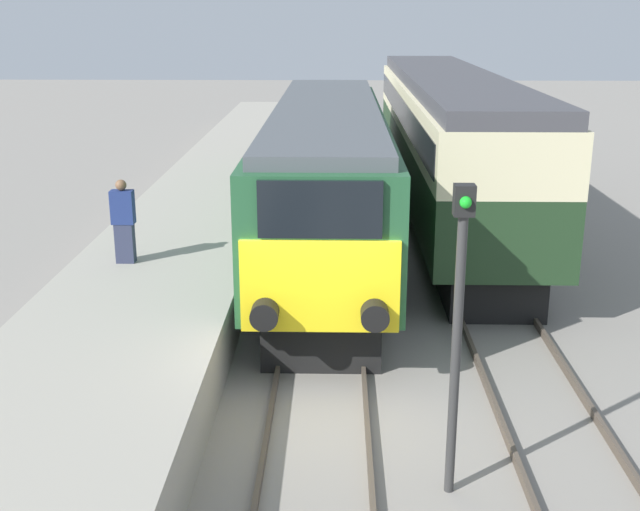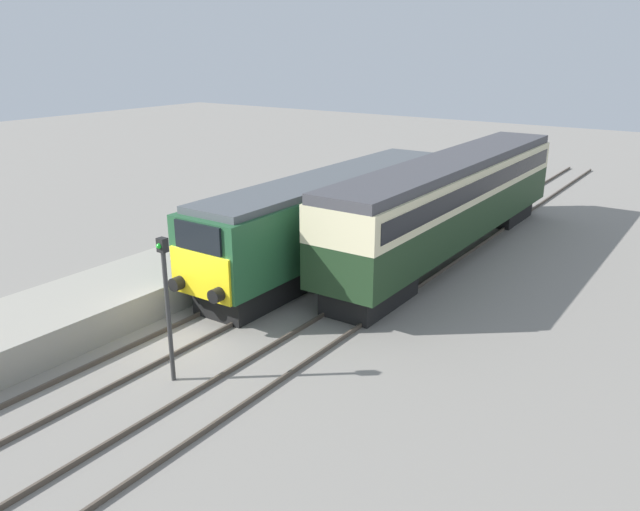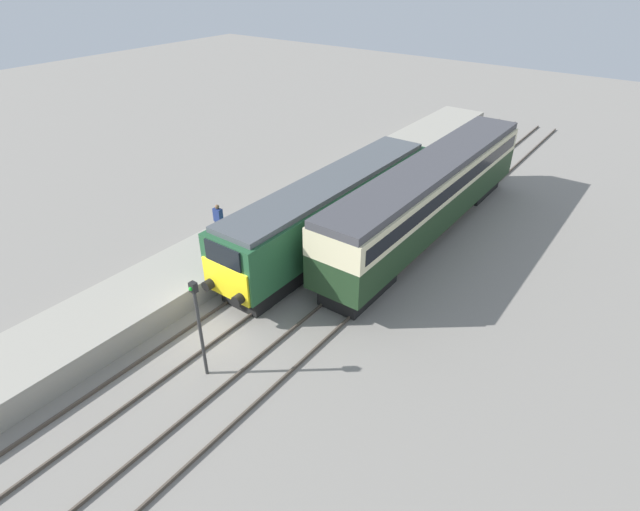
% 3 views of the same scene
% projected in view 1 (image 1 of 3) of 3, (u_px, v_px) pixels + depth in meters
% --- Properties ---
extents(ground_plane, '(120.00, 120.00, 0.00)m').
position_uv_depth(ground_plane, '(319.00, 402.00, 12.46)').
color(ground_plane, gray).
extents(platform_left, '(3.50, 50.00, 1.04)m').
position_uv_depth(platform_left, '(195.00, 232.00, 20.03)').
color(platform_left, '#9E998C').
rests_on(platform_left, ground_plane).
extents(rails_near_track, '(1.51, 60.00, 0.14)m').
position_uv_depth(rails_near_track, '(325.00, 291.00, 17.22)').
color(rails_near_track, '#4C4238').
rests_on(rails_near_track, ground_plane).
extents(rails_far_track, '(1.50, 60.00, 0.14)m').
position_uv_depth(rails_far_track, '(483.00, 292.00, 17.15)').
color(rails_far_track, '#4C4238').
rests_on(rails_far_track, ground_plane).
extents(locomotive, '(2.70, 15.11, 3.70)m').
position_uv_depth(locomotive, '(327.00, 173.00, 19.33)').
color(locomotive, black).
rests_on(locomotive, ground_plane).
extents(passenger_carriage, '(2.75, 17.81, 4.15)m').
position_uv_depth(passenger_carriage, '(447.00, 132.00, 22.94)').
color(passenger_carriage, black).
rests_on(passenger_carriage, ground_plane).
extents(person_on_platform, '(0.44, 0.26, 1.67)m').
position_uv_depth(person_on_platform, '(124.00, 222.00, 15.69)').
color(person_on_platform, '#2D334C').
rests_on(person_on_platform, platform_left).
extents(signal_post, '(0.24, 0.28, 3.96)m').
position_uv_depth(signal_post, '(458.00, 318.00, 9.49)').
color(signal_post, '#333333').
rests_on(signal_post, ground_plane).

